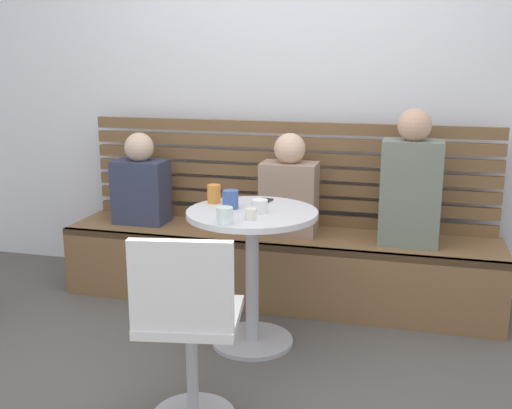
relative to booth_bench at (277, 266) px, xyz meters
The scene contains 15 objects.
ground 1.22m from the booth_bench, 90.00° to the right, with size 8.00×8.00×0.00m, color #514C47.
back_wall 1.31m from the booth_bench, 90.00° to the left, with size 5.20×0.10×2.90m, color silver.
booth_bench is the anchor object (origin of this frame).
booth_backrest 0.61m from the booth_bench, 90.00° to the left, with size 2.65×0.04×0.67m.
cafe_table 0.70m from the booth_bench, 89.31° to the right, with size 0.68×0.68×0.74m.
white_chair 1.47m from the booth_bench, 91.61° to the right, with size 0.46×0.46×0.85m.
person_adult 0.98m from the booth_bench, ahead, with size 0.34×0.22×0.79m.
person_child_left 1.04m from the booth_bench, behind, with size 0.34×0.22×0.60m.
person_child_middle 0.50m from the booth_bench, ahead, with size 0.34×0.22×0.63m.
cup_ceramic_white 0.87m from the booth_bench, 85.02° to the right, with size 0.08×0.08×0.07m, color white.
cup_espresso_small 0.97m from the booth_bench, 86.61° to the right, with size 0.06×0.06×0.06m, color silver.
cup_tumbler_orange 0.81m from the booth_bench, 114.40° to the right, with size 0.07×0.07×0.10m, color orange.
cup_mug_blue 0.84m from the booth_bench, 100.65° to the right, with size 0.08×0.08×0.10m, color #3D5B9E.
cup_glass_short 1.07m from the booth_bench, 93.35° to the right, with size 0.08×0.08×0.08m, color silver.
phone_on_table 0.68m from the booth_bench, 88.11° to the right, with size 0.07×0.14×0.01m, color black.
Camera 1 is at (0.80, -2.37, 1.51)m, focal length 42.84 mm.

